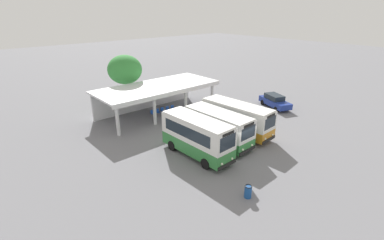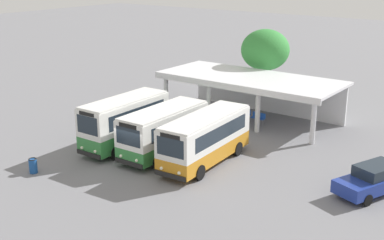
{
  "view_description": "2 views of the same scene",
  "coord_description": "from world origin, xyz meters",
  "px_view_note": "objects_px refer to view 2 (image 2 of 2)",
  "views": [
    {
      "loc": [
        -17.02,
        -13.3,
        11.64
      ],
      "look_at": [
        -0.68,
        5.39,
        1.68
      ],
      "focal_mm": 26.11,
      "sensor_mm": 36.0,
      "label": 1
    },
    {
      "loc": [
        19.84,
        -20.84,
        11.96
      ],
      "look_at": [
        0.88,
        4.6,
        2.0
      ],
      "focal_mm": 47.47,
      "sensor_mm": 36.0,
      "label": 2
    }
  ],
  "objects_px": {
    "parked_car_flank": "(374,179)",
    "waiting_chair_fifth_seat": "(262,118)",
    "waiting_chair_end_by_column": "(232,111)",
    "waiting_chair_middle_seat": "(247,114)",
    "city_bus_second_in_row": "(164,130)",
    "waiting_chair_fourth_seat": "(254,116)",
    "litter_bin_apron": "(33,166)",
    "city_bus_middle_cream": "(205,137)",
    "city_bus_nearest_orange": "(125,121)",
    "waiting_chair_second_from_end": "(240,113)"
  },
  "relations": [
    {
      "from": "city_bus_nearest_orange",
      "to": "city_bus_middle_cream",
      "type": "distance_m",
      "value": 6.03
    },
    {
      "from": "litter_bin_apron",
      "to": "city_bus_middle_cream",
      "type": "bearing_deg",
      "value": 44.93
    },
    {
      "from": "waiting_chair_middle_seat",
      "to": "waiting_chair_fifth_seat",
      "type": "height_order",
      "value": "same"
    },
    {
      "from": "city_bus_nearest_orange",
      "to": "city_bus_middle_cream",
      "type": "xyz_separation_m",
      "value": [
        5.98,
        0.79,
        -0.14
      ]
    },
    {
      "from": "city_bus_nearest_orange",
      "to": "parked_car_flank",
      "type": "bearing_deg",
      "value": 9.92
    },
    {
      "from": "parked_car_flank",
      "to": "waiting_chair_fifth_seat",
      "type": "bearing_deg",
      "value": 146.75
    },
    {
      "from": "waiting_chair_fifth_seat",
      "to": "city_bus_second_in_row",
      "type": "bearing_deg",
      "value": -101.85
    },
    {
      "from": "parked_car_flank",
      "to": "waiting_chair_fourth_seat",
      "type": "bearing_deg",
      "value": 148.21
    },
    {
      "from": "city_bus_second_in_row",
      "to": "parked_car_flank",
      "type": "bearing_deg",
      "value": 10.32
    },
    {
      "from": "waiting_chair_end_by_column",
      "to": "city_bus_nearest_orange",
      "type": "bearing_deg",
      "value": -102.4
    },
    {
      "from": "waiting_chair_fourth_seat",
      "to": "waiting_chair_middle_seat",
      "type": "bearing_deg",
      "value": 171.52
    },
    {
      "from": "parked_car_flank",
      "to": "litter_bin_apron",
      "type": "xyz_separation_m",
      "value": [
        -16.98,
        -9.22,
        -0.37
      ]
    },
    {
      "from": "waiting_chair_end_by_column",
      "to": "waiting_chair_middle_seat",
      "type": "bearing_deg",
      "value": 0.66
    },
    {
      "from": "city_bus_second_in_row",
      "to": "waiting_chair_fifth_seat",
      "type": "bearing_deg",
      "value": 78.15
    },
    {
      "from": "city_bus_nearest_orange",
      "to": "waiting_chair_middle_seat",
      "type": "bearing_deg",
      "value": 70.25
    },
    {
      "from": "parked_car_flank",
      "to": "waiting_chair_second_from_end",
      "type": "xyz_separation_m",
      "value": [
        -12.81,
        7.17,
        -0.31
      ]
    },
    {
      "from": "city_bus_second_in_row",
      "to": "waiting_chair_fourth_seat",
      "type": "xyz_separation_m",
      "value": [
        1.27,
        9.39,
        -1.18
      ]
    },
    {
      "from": "city_bus_nearest_orange",
      "to": "waiting_chair_second_from_end",
      "type": "distance_m",
      "value": 10.4
    },
    {
      "from": "city_bus_second_in_row",
      "to": "city_bus_middle_cream",
      "type": "bearing_deg",
      "value": 6.76
    },
    {
      "from": "city_bus_nearest_orange",
      "to": "city_bus_second_in_row",
      "type": "height_order",
      "value": "city_bus_nearest_orange"
    },
    {
      "from": "waiting_chair_end_by_column",
      "to": "litter_bin_apron",
      "type": "height_order",
      "value": "litter_bin_apron"
    },
    {
      "from": "parked_car_flank",
      "to": "city_bus_nearest_orange",
      "type": "bearing_deg",
      "value": -170.08
    },
    {
      "from": "city_bus_nearest_orange",
      "to": "city_bus_second_in_row",
      "type": "bearing_deg",
      "value": 8.23
    },
    {
      "from": "city_bus_middle_cream",
      "to": "litter_bin_apron",
      "type": "bearing_deg",
      "value": -135.07
    },
    {
      "from": "city_bus_nearest_orange",
      "to": "waiting_chair_fourth_seat",
      "type": "bearing_deg",
      "value": 66.57
    },
    {
      "from": "parked_car_flank",
      "to": "waiting_chair_middle_seat",
      "type": "xyz_separation_m",
      "value": [
        -12.12,
        7.18,
        -0.31
      ]
    },
    {
      "from": "waiting_chair_second_from_end",
      "to": "city_bus_middle_cream",
      "type": "bearing_deg",
      "value": -71.2
    },
    {
      "from": "city_bus_middle_cream",
      "to": "waiting_chair_middle_seat",
      "type": "height_order",
      "value": "city_bus_middle_cream"
    },
    {
      "from": "waiting_chair_fourth_seat",
      "to": "litter_bin_apron",
      "type": "height_order",
      "value": "litter_bin_apron"
    },
    {
      "from": "city_bus_nearest_orange",
      "to": "city_bus_middle_cream",
      "type": "bearing_deg",
      "value": 7.5
    },
    {
      "from": "waiting_chair_fifth_seat",
      "to": "waiting_chair_fourth_seat",
      "type": "bearing_deg",
      "value": 176.4
    },
    {
      "from": "city_bus_nearest_orange",
      "to": "waiting_chair_fifth_seat",
      "type": "bearing_deg",
      "value": 63.15
    },
    {
      "from": "city_bus_nearest_orange",
      "to": "city_bus_middle_cream",
      "type": "relative_size",
      "value": 0.9
    },
    {
      "from": "city_bus_middle_cream",
      "to": "waiting_chair_middle_seat",
      "type": "xyz_separation_m",
      "value": [
        -2.41,
        9.14,
        -1.19
      ]
    },
    {
      "from": "waiting_chair_fourth_seat",
      "to": "waiting_chair_end_by_column",
      "type": "bearing_deg",
      "value": 177.59
    },
    {
      "from": "waiting_chair_second_from_end",
      "to": "litter_bin_apron",
      "type": "relative_size",
      "value": 0.96
    },
    {
      "from": "waiting_chair_end_by_column",
      "to": "waiting_chair_middle_seat",
      "type": "xyz_separation_m",
      "value": [
        1.39,
        0.02,
        0.0
      ]
    },
    {
      "from": "waiting_chair_middle_seat",
      "to": "waiting_chair_second_from_end",
      "type": "bearing_deg",
      "value": -178.96
    },
    {
      "from": "city_bus_second_in_row",
      "to": "waiting_chair_middle_seat",
      "type": "bearing_deg",
      "value": 86.53
    },
    {
      "from": "waiting_chair_fourth_seat",
      "to": "litter_bin_apron",
      "type": "relative_size",
      "value": 0.96
    },
    {
      "from": "waiting_chair_fourth_seat",
      "to": "litter_bin_apron",
      "type": "bearing_deg",
      "value": -108.84
    },
    {
      "from": "waiting_chair_second_from_end",
      "to": "waiting_chair_fourth_seat",
      "type": "distance_m",
      "value": 1.39
    },
    {
      "from": "waiting_chair_end_by_column",
      "to": "waiting_chair_fourth_seat",
      "type": "xyz_separation_m",
      "value": [
        2.08,
        -0.09,
        0.0
      ]
    },
    {
      "from": "city_bus_second_in_row",
      "to": "waiting_chair_middle_seat",
      "type": "xyz_separation_m",
      "value": [
        0.58,
        9.49,
        -1.18
      ]
    },
    {
      "from": "waiting_chair_fifth_seat",
      "to": "waiting_chair_second_from_end",
      "type": "bearing_deg",
      "value": 176.3
    },
    {
      "from": "city_bus_middle_cream",
      "to": "waiting_chair_fourth_seat",
      "type": "relative_size",
      "value": 8.83
    },
    {
      "from": "city_bus_second_in_row",
      "to": "waiting_chair_second_from_end",
      "type": "bearing_deg",
      "value": 90.71
    },
    {
      "from": "city_bus_nearest_orange",
      "to": "parked_car_flank",
      "type": "relative_size",
      "value": 1.4
    },
    {
      "from": "waiting_chair_middle_seat",
      "to": "waiting_chair_fifth_seat",
      "type": "xyz_separation_m",
      "value": [
        1.39,
        -0.15,
        0.0
      ]
    },
    {
      "from": "waiting_chair_middle_seat",
      "to": "waiting_chair_fifth_seat",
      "type": "distance_m",
      "value": 1.39
    }
  ]
}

